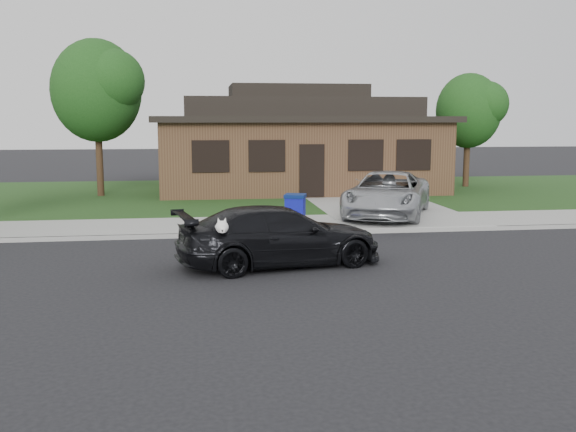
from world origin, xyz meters
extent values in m
plane|color=black|center=(0.00, 0.00, 0.00)|extent=(120.00, 120.00, 0.00)
cube|color=gray|center=(0.00, 5.00, 0.06)|extent=(60.00, 3.00, 0.12)
cube|color=gray|center=(0.00, 3.50, 0.06)|extent=(60.00, 0.12, 0.12)
cube|color=#193814|center=(0.00, 13.00, 0.07)|extent=(60.00, 13.00, 0.13)
cube|color=gray|center=(6.00, 10.00, 0.07)|extent=(4.50, 13.00, 0.14)
imported|color=black|center=(1.29, -0.22, 0.67)|extent=(4.90, 2.79, 1.34)
ellipsoid|color=white|center=(-0.02, -1.03, 0.97)|extent=(0.34, 0.40, 0.30)
sphere|color=white|center=(-0.02, -1.26, 1.07)|extent=(0.26, 0.26, 0.26)
cube|color=white|center=(-0.02, -1.38, 1.03)|extent=(0.09, 0.12, 0.08)
sphere|color=black|center=(-0.02, -1.44, 1.03)|extent=(0.04, 0.04, 0.04)
cone|color=white|center=(-0.09, -1.21, 1.21)|extent=(0.11, 0.11, 0.14)
cone|color=white|center=(0.04, -1.21, 1.21)|extent=(0.11, 0.11, 0.14)
imported|color=#AAADB1|center=(5.58, 5.86, 0.86)|extent=(4.30, 5.68, 1.43)
cube|color=#0D1294|center=(2.29, 4.09, 0.56)|extent=(0.67, 0.67, 0.88)
cube|color=#071951|center=(2.29, 4.09, 1.05)|extent=(0.73, 0.73, 0.10)
cylinder|color=black|center=(2.10, 3.82, 0.19)|extent=(0.09, 0.15, 0.14)
cylinder|color=black|center=(2.49, 3.82, 0.19)|extent=(0.09, 0.15, 0.14)
cube|color=#422B1C|center=(4.00, 15.00, 1.63)|extent=(12.00, 8.00, 3.00)
cube|color=black|center=(4.00, 15.00, 3.25)|extent=(12.60, 8.60, 0.25)
cube|color=black|center=(4.00, 15.00, 3.78)|extent=(10.00, 6.50, 0.80)
cube|color=black|center=(4.00, 15.00, 4.48)|extent=(6.00, 3.50, 0.60)
cube|color=black|center=(4.00, 10.97, 1.23)|extent=(1.00, 0.06, 2.10)
cube|color=black|center=(0.00, 10.97, 1.83)|extent=(1.30, 0.05, 1.10)
cube|color=black|center=(2.20, 10.97, 1.83)|extent=(1.30, 0.05, 1.10)
cube|color=black|center=(6.20, 10.97, 1.83)|extent=(1.30, 0.05, 1.10)
cube|color=black|center=(8.20, 10.97, 1.83)|extent=(1.30, 0.05, 1.10)
cylinder|color=#332114|center=(-4.50, 13.00, 1.37)|extent=(0.28, 0.28, 2.48)
ellipsoid|color=#143811|center=(-4.50, 13.00, 4.41)|extent=(3.60, 3.60, 4.14)
sphere|color=#26591E|center=(-3.78, 12.46, 4.77)|extent=(2.52, 2.52, 2.52)
cylinder|color=#332114|center=(12.00, 14.50, 1.14)|extent=(0.28, 0.28, 2.03)
ellipsoid|color=#143811|center=(12.00, 14.50, 3.65)|extent=(3.00, 3.00, 3.45)
sphere|color=#26591E|center=(12.60, 14.05, 3.95)|extent=(2.10, 2.10, 2.10)
camera|label=1|loc=(-0.47, -14.18, 3.23)|focal=40.00mm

